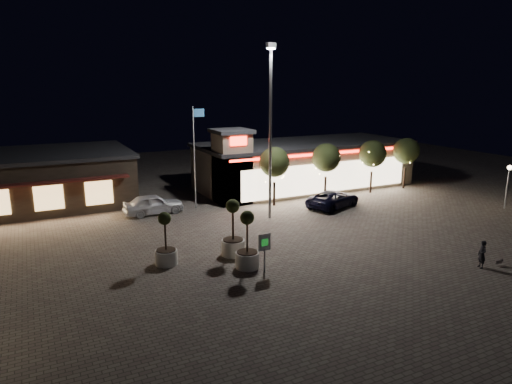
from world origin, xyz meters
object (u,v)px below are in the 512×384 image
pickup_truck (334,199)px  white_sedan (153,204)px  planter_left (166,248)px  pedestrian (482,254)px  planter_mid (247,250)px  valet_sign (264,246)px

pickup_truck → white_sedan: size_ratio=1.11×
pickup_truck → planter_left: planter_left is taller
pickup_truck → pedestrian: bearing=159.6°
pickup_truck → planter_mid: size_ratio=1.56×
pedestrian → planter_left: planter_left is taller
white_sedan → planter_mid: (1.92, -12.56, 0.22)m
pedestrian → planter_left: bearing=-97.5°
planter_left → planter_mid: bearing=-32.1°
white_sedan → pedestrian: 22.50m
white_sedan → planter_left: 10.35m
pickup_truck → pedestrian: pedestrian is taller
planter_left → pedestrian: bearing=-28.1°
pickup_truck → pedestrian: (-0.17, -13.66, 0.07)m
pedestrian → valet_sign: (-10.74, 4.70, 0.71)m
white_sedan → pickup_truck: bearing=-110.2°
planter_mid → valet_sign: bearing=-60.4°
pedestrian → valet_sign: 11.74m
planter_mid → pickup_truck: bearing=35.0°
pedestrian → planter_mid: (-11.28, 5.65, 0.22)m
valet_sign → white_sedan: bearing=100.3°
pedestrian → pickup_truck: bearing=-160.2°
planter_mid → valet_sign: size_ratio=1.51×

